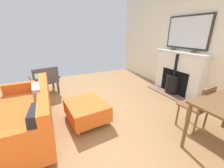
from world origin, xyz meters
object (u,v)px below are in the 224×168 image
Objects in this scene: sofa at (27,115)px; armchair_accent at (45,79)px; ottoman at (87,110)px; dining_chair_near_fireplace at (199,105)px; mantel_bowl_near at (173,49)px; mantel_bowl_far at (193,52)px; fireplace at (177,75)px.

sofa is 1.63m from armchair_accent.
dining_chair_near_fireplace reaches higher than ottoman.
armchair_accent is (3.19, -1.20, -0.72)m from mantel_bowl_near.
mantel_bowl_near is at bearing -169.66° from ottoman.
mantel_bowl_far reaches higher than ottoman.
mantel_bowl_far is 1.54m from dining_chair_near_fireplace.
dining_chair_near_fireplace is at bearing 155.42° from sofa.
sofa is at bearing 6.40° from mantel_bowl_near.
mantel_bowl_far is at bearing -136.06° from dining_chair_near_fireplace.
mantel_bowl_far is at bearing 94.87° from fireplace.
fireplace is 1.76× the size of dining_chair_near_fireplace.
fireplace is 0.79× the size of sofa.
fireplace reaches higher than dining_chair_near_fireplace.
armchair_accent is 3.52m from dining_chair_near_fireplace.
sofa is (3.53, 0.40, -0.81)m from mantel_bowl_near.
ottoman is (2.58, 0.47, -0.92)m from mantel_bowl_near.
mantel_bowl_far reaches higher than sofa.
fireplace is 3.49m from armchair_accent.
dining_chair_near_fireplace reaches higher than armchair_accent.
mantel_bowl_near reaches higher than armchair_accent.
mantel_bowl_far is 2.75m from ottoman.
sofa is 2.17× the size of ottoman.
armchair_accent is at bearing -102.19° from sofa.
dining_chair_near_fireplace is at bearing 43.94° from mantel_bowl_far.
ottoman is (2.58, -0.12, -0.93)m from mantel_bowl_far.
sofa is 2.22× the size of dining_chair_near_fireplace.
mantel_bowl_far is (-0.00, 0.60, 0.01)m from mantel_bowl_near.
mantel_bowl_near reaches higher than fireplace.
mantel_bowl_near is at bearing -95.31° from fireplace.
fireplace is 2.58m from ottoman.
fireplace is 0.71m from mantel_bowl_near.
sofa is 2.79m from dining_chair_near_fireplace.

